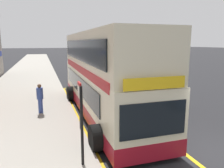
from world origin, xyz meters
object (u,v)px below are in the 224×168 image
(bus_stop_sign, at_px, (81,117))
(pedestrian_further_back, at_px, (40,97))
(double_decker_bus, at_px, (103,77))
(parked_car_silver_distant, at_px, (108,62))

(bus_stop_sign, bearing_deg, pedestrian_further_back, 102.41)
(bus_stop_sign, height_order, pedestrian_further_back, bus_stop_sign)
(double_decker_bus, relative_size, bus_stop_sign, 4.48)
(double_decker_bus, bearing_deg, parked_car_silver_distant, 72.67)
(double_decker_bus, bearing_deg, bus_stop_sign, -112.50)
(pedestrian_further_back, bearing_deg, parked_car_silver_distant, 64.63)
(double_decker_bus, height_order, bus_stop_sign, double_decker_bus)
(double_decker_bus, height_order, parked_car_silver_distant, double_decker_bus)
(double_decker_bus, distance_m, pedestrian_further_back, 3.55)
(double_decker_bus, relative_size, pedestrian_further_back, 7.22)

